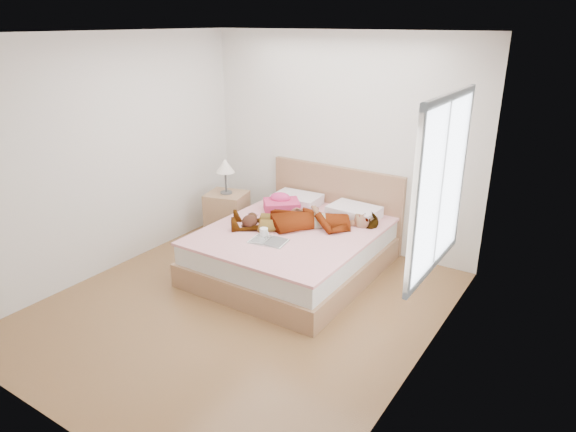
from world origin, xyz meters
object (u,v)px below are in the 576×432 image
(plush_toy, at_px, (250,221))
(bed, at_px, (297,246))
(woman, at_px, (306,216))
(nightstand, at_px, (227,211))
(magazine, at_px, (268,241))
(towel, at_px, (281,204))
(phone, at_px, (288,193))
(coffee_mug, at_px, (264,233))

(plush_toy, bearing_deg, bed, 34.18)
(woman, bearing_deg, bed, -74.55)
(plush_toy, bearing_deg, nightstand, 144.87)
(magazine, bearing_deg, plush_toy, 151.24)
(bed, distance_m, towel, 0.63)
(phone, relative_size, coffee_mug, 0.71)
(phone, height_order, plush_toy, phone)
(towel, height_order, nightstand, nightstand)
(bed, distance_m, nightstand, 1.30)
(woman, relative_size, phone, 17.32)
(phone, relative_size, nightstand, 0.09)
(bed, bearing_deg, nightstand, 167.29)
(woman, bearing_deg, nightstand, -133.12)
(nightstand, bearing_deg, magazine, -33.13)
(woman, bearing_deg, plush_toy, -87.62)
(towel, bearing_deg, magazine, -64.56)
(towel, height_order, coffee_mug, towel)
(bed, bearing_deg, coffee_mug, -107.49)
(towel, bearing_deg, woman, -26.30)
(towel, relative_size, nightstand, 0.51)
(woman, bearing_deg, magazine, -43.74)
(bed, height_order, nightstand, nightstand)
(plush_toy, height_order, nightstand, nightstand)
(towel, distance_m, magazine, 0.94)
(woman, relative_size, nightstand, 1.60)
(towel, height_order, plush_toy, towel)
(magazine, xyz_separation_m, nightstand, (-1.23, 0.80, -0.17))
(phone, bearing_deg, coffee_mug, -106.85)
(phone, distance_m, plush_toy, 0.78)
(phone, distance_m, magazine, 1.09)
(phone, distance_m, towel, 0.18)
(woman, xyz_separation_m, phone, (-0.50, 0.40, 0.07))
(bed, relative_size, magazine, 4.87)
(coffee_mug, bearing_deg, nightstand, 147.07)
(coffee_mug, bearing_deg, towel, 110.90)
(magazine, relative_size, coffee_mug, 3.14)
(phone, bearing_deg, magazine, -102.56)
(bed, xyz_separation_m, magazine, (-0.03, -0.52, 0.24))
(woman, height_order, bed, bed)
(magazine, distance_m, coffee_mug, 0.14)
(phone, distance_m, bed, 0.77)
(magazine, bearing_deg, towel, 115.44)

